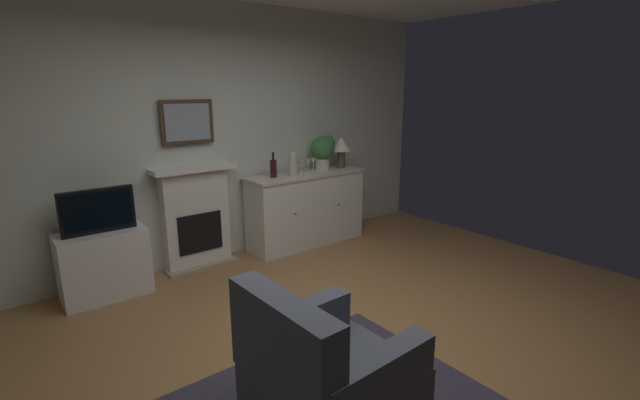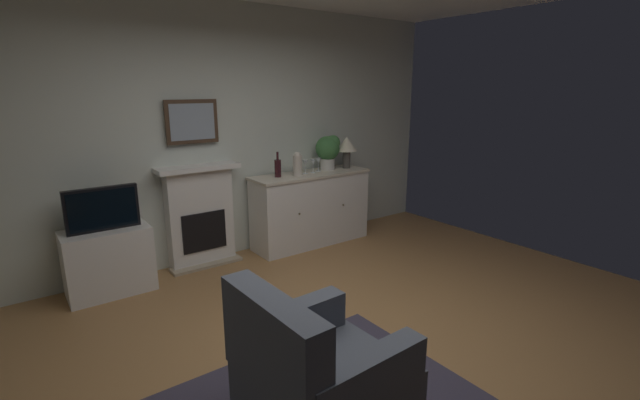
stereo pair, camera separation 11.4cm
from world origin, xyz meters
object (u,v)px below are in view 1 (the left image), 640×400
table_lamp (341,146)px  tv_cabinet (104,264)px  fireplace_unit (196,217)px  wine_bottle (273,168)px  wine_glass_center (308,163)px  vase_decorative (293,164)px  wine_glass_left (301,164)px  sideboard_cabinet (306,209)px  wine_glass_right (313,161)px  tv_set (98,211)px  armchair (325,375)px  potted_plant_small (323,149)px  framed_picture (187,122)px

table_lamp → tv_cabinet: bearing=179.7°
fireplace_unit → wine_bottle: (0.89, -0.15, 0.45)m
wine_glass_center → table_lamp: bearing=0.3°
vase_decorative → wine_bottle: bearing=161.3°
wine_glass_left → sideboard_cabinet: bearing=-3.8°
wine_glass_left → wine_glass_right: same height
wine_glass_right → tv_set: bearing=-178.9°
tv_set → armchair: size_ratio=0.67×
table_lamp → wine_glass_center: table_lamp is taller
potted_plant_small → wine_glass_center: bearing=-169.9°
wine_bottle → potted_plant_small: bearing=1.6°
framed_picture → table_lamp: framed_picture is taller
table_lamp → tv_set: bearing=-179.8°
sideboard_cabinet → wine_glass_center: 0.57m
table_lamp → wine_bottle: table_lamp is taller
sideboard_cabinet → table_lamp: 0.91m
sideboard_cabinet → armchair: (-1.79, -2.58, -0.06)m
potted_plant_small → tv_cabinet: bearing=-179.3°
tv_set → table_lamp: bearing=0.2°
framed_picture → tv_set: bearing=-166.7°
tv_cabinet → tv_set: (-0.00, -0.02, 0.51)m
framed_picture → wine_glass_right: framed_picture is taller
wine_glass_left → potted_plant_small: bearing=6.1°
framed_picture → wine_glass_left: size_ratio=3.33×
fireplace_unit → wine_glass_left: fireplace_unit is taller
wine_glass_center → wine_glass_left: bearing=176.1°
sideboard_cabinet → vase_decorative: bearing=-167.3°
potted_plant_small → wine_glass_right: bearing=-177.9°
wine_glass_center → vase_decorative: bearing=-169.5°
vase_decorative → wine_glass_right: bearing=13.7°
wine_bottle → wine_glass_center: 0.48m
wine_bottle → tv_cabinet: wine_bottle is taller
sideboard_cabinet → wine_glass_left: 0.57m
fireplace_unit → wine_glass_right: size_ratio=6.67×
vase_decorative → table_lamp: bearing=3.7°
fireplace_unit → wine_glass_center: fireplace_unit is taller
wine_bottle → tv_set: bearing=-179.0°
wine_bottle → tv_set: (-1.87, -0.03, -0.17)m
framed_picture → tv_cabinet: 1.59m
wine_bottle → armchair: 3.00m
tv_set → armchair: bearing=-78.6°
fireplace_unit → wine_glass_center: size_ratio=6.67×
wine_glass_center → wine_glass_right: (0.11, 0.04, 0.00)m
wine_glass_right → wine_bottle: bearing=-178.6°
wine_glass_left → potted_plant_small: size_ratio=0.38×
wine_glass_right → vase_decorative: vase_decorative is taller
fireplace_unit → sideboard_cabinet: fireplace_unit is taller
wine_bottle → armchair: size_ratio=0.32×
fireplace_unit → tv_cabinet: size_ratio=1.47×
armchair → wine_bottle: bearing=62.6°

